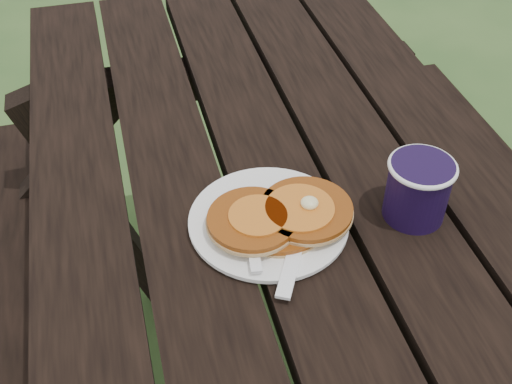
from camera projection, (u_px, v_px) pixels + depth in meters
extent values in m
cube|color=black|center=(315.00, 281.00, 0.87)|extent=(0.75, 1.80, 0.04)
cylinder|color=white|center=(269.00, 222.00, 0.92)|extent=(0.28, 0.28, 0.01)
cylinder|color=#8A410F|center=(279.00, 221.00, 0.91)|extent=(0.13, 0.13, 0.01)
cylinder|color=#8A410F|center=(252.00, 220.00, 0.89)|extent=(0.13, 0.13, 0.01)
cylinder|color=#8A410F|center=(306.00, 210.00, 0.91)|extent=(0.13, 0.13, 0.01)
cylinder|color=#B15C19|center=(300.00, 207.00, 0.90)|extent=(0.10, 0.10, 0.00)
ellipsoid|color=#F4E59E|center=(309.00, 203.00, 0.90)|extent=(0.03, 0.03, 0.02)
cube|color=white|center=(296.00, 248.00, 0.88)|extent=(0.10, 0.17, 0.00)
cylinder|color=black|center=(418.00, 190.00, 0.91)|extent=(0.09, 0.09, 0.09)
torus|color=white|center=(423.00, 166.00, 0.88)|extent=(0.10, 0.10, 0.01)
cylinder|color=black|center=(423.00, 168.00, 0.88)|extent=(0.08, 0.08, 0.01)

